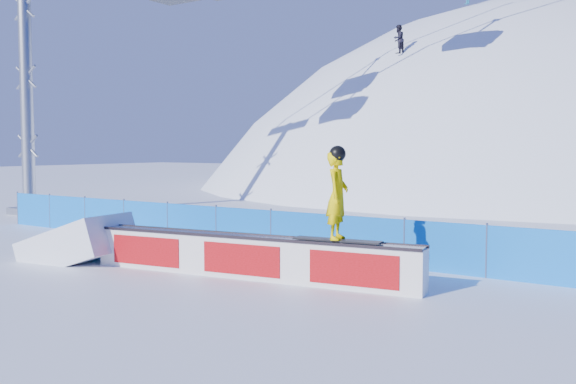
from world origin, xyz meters
The scene contains 6 objects.
ground centered at (0.00, 0.00, 0.00)m, with size 160.00×160.00×0.00m, color white.
safety_fence centered at (0.00, 4.50, 0.60)m, with size 22.05×0.05×1.30m.
rail_box centered at (2.52, 1.47, 0.48)m, with size 8.16×1.73×0.98m.
snow_ramp centered at (-2.53, 0.74, 0.00)m, with size 2.61×1.74×0.98m, color white, non-canonical shape.
snowboarder centered at (4.69, 1.78, 1.97)m, with size 1.95×0.77×2.01m.
distant_skiers centered at (2.66, 29.53, 10.79)m, with size 18.95×10.31×6.49m.
Camera 1 is at (11.39, -9.84, 2.95)m, focal length 40.00 mm.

